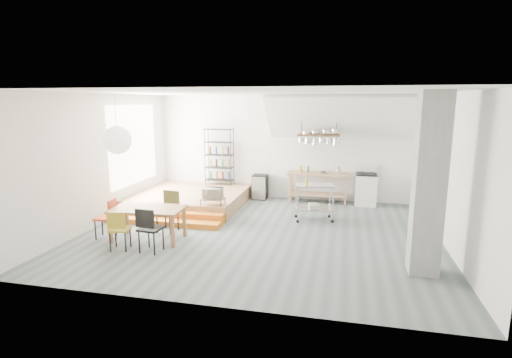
% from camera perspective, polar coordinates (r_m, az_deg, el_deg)
% --- Properties ---
extents(floor, '(8.00, 8.00, 0.00)m').
position_cam_1_polar(floor, '(9.40, 0.55, -7.62)').
color(floor, '#4F5A5B').
rests_on(floor, ground).
extents(wall_back, '(8.00, 0.04, 3.20)m').
position_cam_1_polar(wall_back, '(12.43, 3.98, 4.51)').
color(wall_back, silver).
rests_on(wall_back, ground).
extents(wall_left, '(0.04, 7.00, 3.20)m').
position_cam_1_polar(wall_left, '(10.60, -21.11, 2.66)').
color(wall_left, silver).
rests_on(wall_left, ground).
extents(wall_right, '(0.04, 7.00, 3.20)m').
position_cam_1_polar(wall_right, '(9.07, 26.11, 0.97)').
color(wall_right, silver).
rests_on(wall_right, ground).
extents(ceiling, '(8.00, 7.00, 0.02)m').
position_cam_1_polar(ceiling, '(8.91, 0.59, 12.27)').
color(ceiling, white).
rests_on(ceiling, wall_back).
extents(slope_ceiling, '(4.40, 1.44, 1.32)m').
position_cam_1_polar(slope_ceiling, '(11.62, 12.49, 8.53)').
color(slope_ceiling, white).
rests_on(slope_ceiling, wall_back).
extents(window_pane, '(0.02, 2.50, 2.20)m').
position_cam_1_polar(window_pane, '(11.83, -17.08, 4.70)').
color(window_pane, white).
rests_on(window_pane, wall_left).
extents(platform, '(3.00, 3.00, 0.40)m').
position_cam_1_polar(platform, '(11.90, -9.24, -2.75)').
color(platform, '#976B4B').
rests_on(platform, ground).
extents(step_lower, '(3.00, 0.35, 0.13)m').
position_cam_1_polar(step_lower, '(10.22, -13.29, -5.99)').
color(step_lower, orange).
rests_on(step_lower, ground).
extents(step_upper, '(3.00, 0.35, 0.27)m').
position_cam_1_polar(step_upper, '(10.50, -12.48, -5.11)').
color(step_upper, orange).
rests_on(step_upper, ground).
extents(concrete_column, '(0.50, 0.50, 3.20)m').
position_cam_1_polar(concrete_column, '(7.48, 23.47, -0.75)').
color(concrete_column, gray).
rests_on(concrete_column, ground).
extents(kitchen_counter, '(1.80, 0.60, 0.91)m').
position_cam_1_polar(kitchen_counter, '(12.12, 8.81, -0.43)').
color(kitchen_counter, '#976B4B').
rests_on(kitchen_counter, ground).
extents(stove, '(0.60, 0.60, 1.18)m').
position_cam_1_polar(stove, '(12.15, 15.40, -1.37)').
color(stove, white).
rests_on(stove, ground).
extents(pot_rack, '(1.20, 0.50, 1.43)m').
position_cam_1_polar(pot_rack, '(11.70, 9.07, 5.85)').
color(pot_rack, '#3D2A18').
rests_on(pot_rack, ceiling).
extents(wire_shelving, '(0.88, 0.38, 1.80)m').
position_cam_1_polar(wire_shelving, '(12.63, -5.26, 3.35)').
color(wire_shelving, black).
rests_on(wire_shelving, platform).
extents(microwave_shelf, '(0.60, 0.40, 0.16)m').
position_cam_1_polar(microwave_shelf, '(10.31, -6.19, -2.84)').
color(microwave_shelf, '#976B4B').
rests_on(microwave_shelf, platform).
extents(paper_lantern, '(0.60, 0.60, 0.60)m').
position_cam_1_polar(paper_lantern, '(9.01, -19.21, 5.28)').
color(paper_lantern, white).
rests_on(paper_lantern, ceiling).
extents(dining_table, '(1.59, 0.96, 0.73)m').
position_cam_1_polar(dining_table, '(9.02, -15.22, -4.49)').
color(dining_table, '#956036').
rests_on(dining_table, ground).
extents(chair_mustard, '(0.46, 0.46, 0.85)m').
position_cam_1_polar(chair_mustard, '(8.61, -19.07, -6.50)').
color(chair_mustard, '#A0871B').
rests_on(chair_mustard, ground).
extents(chair_black, '(0.46, 0.46, 0.94)m').
position_cam_1_polar(chair_black, '(8.30, -15.11, -6.52)').
color(chair_black, black).
rests_on(chair_black, ground).
extents(chair_olive, '(0.49, 0.49, 0.95)m').
position_cam_1_polar(chair_olive, '(9.59, -12.33, -3.99)').
color(chair_olive, brown).
rests_on(chair_olive, ground).
extents(chair_red, '(0.46, 0.46, 0.90)m').
position_cam_1_polar(chair_red, '(9.48, -20.37, -4.80)').
color(chair_red, '#C33F1B').
rests_on(chair_red, ground).
extents(rolling_cart, '(1.04, 0.72, 0.94)m').
position_cam_1_polar(rolling_cart, '(10.27, 8.34, -2.60)').
color(rolling_cart, silver).
rests_on(rolling_cart, ground).
extents(mini_fridge, '(0.45, 0.45, 0.76)m').
position_cam_1_polar(mini_fridge, '(12.46, 0.59, -1.13)').
color(mini_fridge, black).
rests_on(mini_fridge, ground).
extents(microwave, '(0.50, 0.35, 0.27)m').
position_cam_1_polar(microwave, '(10.27, -6.21, -2.01)').
color(microwave, beige).
rests_on(microwave, microwave_shelf).
extents(bowl, '(0.26, 0.26, 0.05)m').
position_cam_1_polar(bowl, '(12.00, 9.61, 0.94)').
color(bowl, silver).
rests_on(bowl, kitchen_counter).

